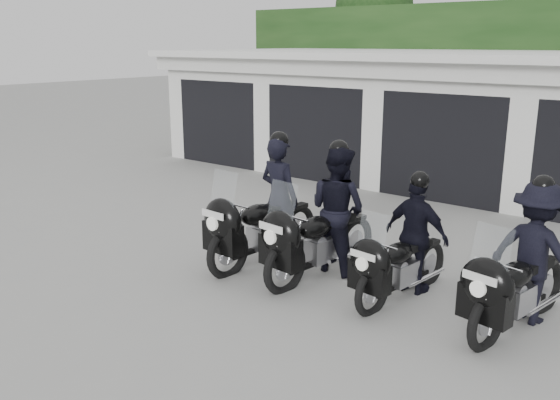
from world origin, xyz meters
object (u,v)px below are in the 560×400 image
Objects in this scene: police_bike_c at (409,243)px; police_bike_a at (265,210)px; police_bike_d at (528,262)px; police_bike_b at (328,218)px.

police_bike_a is at bearing -168.46° from police_bike_c.
police_bike_c is 0.93× the size of police_bike_d.
police_bike_a reaches higher than police_bike_d.
police_bike_b is 1.08× the size of police_bike_d.
police_bike_d is at bearing 10.53° from police_bike_c.
police_bike_a is 2.24m from police_bike_c.
police_bike_b is 2.66m from police_bike_d.
police_bike_d is (2.66, 0.10, -0.05)m from police_bike_b.
police_bike_b reaches higher than police_bike_c.
police_bike_d is (3.67, 0.26, -0.01)m from police_bike_a.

